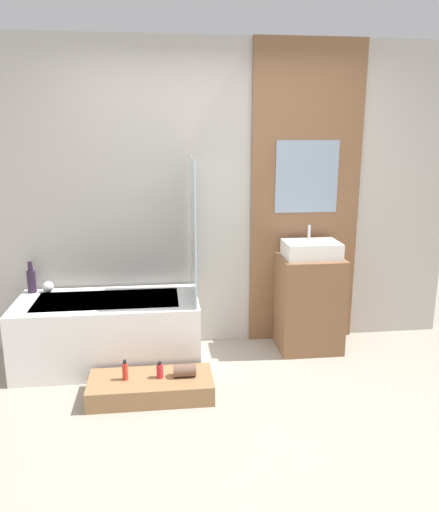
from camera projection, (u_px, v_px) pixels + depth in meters
The scene contains 13 objects.
ground_plane at pixel (245, 440), 3.07m from camera, with size 12.00×12.00×0.00m, color #A39989.
wall_tiled_back at pixel (216, 198), 4.28m from camera, with size 4.20×0.06×2.60m, color #B7B2A8.
wall_wood_accent at pixel (305, 196), 4.32m from camera, with size 0.96×0.04×2.60m.
bathtub at pixel (109, 331), 4.04m from camera, with size 1.44×0.69×0.55m.
glass_shower_screen at pixel (193, 230), 3.89m from camera, with size 0.01×0.59×1.11m, color silver.
wooden_step_bench at pixel (151, 387), 3.57m from camera, with size 0.88×0.40×0.14m, color #997047.
vanity_cabinet at pixel (309, 303), 4.31m from camera, with size 0.53×0.44×0.82m, color brown.
sink at pixel (311, 249), 4.19m from camera, with size 0.46×0.32×0.26m.
vase_tall_dark at pixel (32, 280), 4.13m from camera, with size 0.07×0.07×0.26m.
vase_round_light at pixel (48, 287), 4.15m from camera, with size 0.09×0.09×0.09m, color white.
bottle_soap_primary at pixel (125, 371), 3.52m from camera, with size 0.04×0.04×0.15m.
bottle_soap_secondary at pixel (160, 371), 3.55m from camera, with size 0.05×0.05×0.12m.
towel_roll at pixel (185, 370), 3.57m from camera, with size 0.09×0.09×0.16m, color brown.
Camera 1 is at (-0.47, -2.67, 1.85)m, focal length 35.00 mm.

